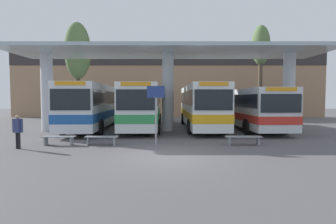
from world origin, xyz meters
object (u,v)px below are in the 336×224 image
(transit_bus_left_bay, at_px, (94,105))
(parked_car_street, at_px, (271,110))
(poplar_tree_behind_left, at_px, (261,49))
(transit_bus_far_right_bay, at_px, (249,107))
(waiting_bench_mid_platform, at_px, (102,139))
(waiting_bench_far_platform, at_px, (244,138))
(transit_bus_center_bay, at_px, (143,105))
(transit_bus_right_bay, at_px, (201,105))
(info_sign_platform, at_px, (156,103))
(pedestrian_waiting, at_px, (18,128))
(poplar_tree_behind_right, at_px, (78,52))
(waiting_bench_near_pillar, at_px, (59,139))

(transit_bus_left_bay, bearing_deg, parked_car_street, -155.61)
(poplar_tree_behind_left, bearing_deg, transit_bus_left_bay, -156.08)
(transit_bus_far_right_bay, bearing_deg, waiting_bench_mid_platform, 35.18)
(waiting_bench_mid_platform, bearing_deg, parked_car_street, 46.94)
(transit_bus_left_bay, bearing_deg, waiting_bench_far_platform, 140.87)
(transit_bus_left_bay, xyz_separation_m, waiting_bench_mid_platform, (2.42, -7.17, -1.56))
(transit_bus_center_bay, relative_size, transit_bus_right_bay, 1.00)
(transit_bus_left_bay, height_order, poplar_tree_behind_left, poplar_tree_behind_left)
(waiting_bench_mid_platform, relative_size, parked_car_street, 0.36)
(info_sign_platform, bearing_deg, transit_bus_center_bay, 100.06)
(pedestrian_waiting, xyz_separation_m, poplar_tree_behind_right, (-2.02, 14.44, 6.15))
(waiting_bench_far_platform, xyz_separation_m, pedestrian_waiting, (-11.03, -0.99, 0.64))
(transit_bus_left_bay, bearing_deg, transit_bus_far_right_bay, 178.27)
(transit_bus_right_bay, xyz_separation_m, pedestrian_waiting, (-9.78, -8.69, -0.90))
(parked_car_street, bearing_deg, info_sign_platform, -122.82)
(pedestrian_waiting, height_order, parked_car_street, parked_car_street)
(transit_bus_center_bay, height_order, waiting_bench_mid_platform, transit_bus_center_bay)
(transit_bus_right_bay, bearing_deg, poplar_tree_behind_left, -138.18)
(waiting_bench_mid_platform, bearing_deg, poplar_tree_behind_right, 113.15)
(pedestrian_waiting, distance_m, poplar_tree_behind_right, 15.82)
(poplar_tree_behind_left, relative_size, poplar_tree_behind_right, 0.99)
(parked_car_street, bearing_deg, waiting_bench_near_pillar, -132.47)
(transit_bus_left_bay, xyz_separation_m, transit_bus_center_bay, (3.85, 0.58, -0.02))
(waiting_bench_near_pillar, xyz_separation_m, waiting_bench_mid_platform, (2.20, 0.00, 0.00))
(transit_bus_left_bay, height_order, transit_bus_far_right_bay, transit_bus_left_bay)
(waiting_bench_far_platform, height_order, pedestrian_waiting, pedestrian_waiting)
(transit_bus_center_bay, relative_size, info_sign_platform, 3.83)
(waiting_bench_far_platform, distance_m, pedestrian_waiting, 11.09)
(waiting_bench_mid_platform, relative_size, poplar_tree_behind_left, 0.17)
(waiting_bench_mid_platform, bearing_deg, transit_bus_left_bay, 108.68)
(transit_bus_far_right_bay, relative_size, waiting_bench_far_platform, 5.98)
(transit_bus_left_bay, bearing_deg, transit_bus_center_bay, -174.14)
(waiting_bench_near_pillar, bearing_deg, waiting_bench_far_platform, 0.00)
(transit_bus_center_bay, xyz_separation_m, waiting_bench_mid_platform, (-1.42, -7.75, -1.54))
(transit_bus_center_bay, xyz_separation_m, pedestrian_waiting, (-5.15, -8.73, -0.89))
(waiting_bench_near_pillar, bearing_deg, poplar_tree_behind_right, 104.78)
(transit_bus_right_bay, xyz_separation_m, transit_bus_far_right_bay, (3.82, -0.32, -0.16))
(transit_bus_center_bay, xyz_separation_m, poplar_tree_behind_right, (-7.17, 5.70, 5.25))
(transit_bus_right_bay, relative_size, poplar_tree_behind_left, 1.17)
(transit_bus_right_bay, distance_m, transit_bus_far_right_bay, 3.84)
(parked_car_street, bearing_deg, transit_bus_right_bay, -132.45)
(transit_bus_left_bay, distance_m, info_sign_platform, 8.85)
(transit_bus_left_bay, xyz_separation_m, info_sign_platform, (5.22, -7.15, 0.26))
(poplar_tree_behind_right, relative_size, parked_car_street, 2.15)
(waiting_bench_mid_platform, xyz_separation_m, poplar_tree_behind_right, (-5.75, 13.45, 6.79))
(waiting_bench_near_pillar, bearing_deg, transit_bus_far_right_bay, 31.46)
(transit_bus_right_bay, distance_m, poplar_tree_behind_right, 14.14)
(transit_bus_center_bay, height_order, pedestrian_waiting, transit_bus_center_bay)
(poplar_tree_behind_left, xyz_separation_m, parked_car_street, (2.05, 2.11, -6.50))
(waiting_bench_far_platform, bearing_deg, transit_bus_far_right_bay, 70.83)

